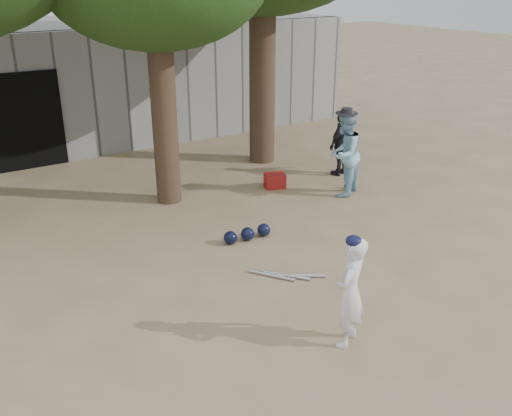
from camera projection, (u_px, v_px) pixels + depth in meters
ground at (259, 304)px, 7.83m from camera, size 70.00×70.00×0.00m
boy_player at (350, 292)px, 6.76m from camera, size 0.62×0.55×1.42m
spectator_blue at (344, 154)px, 11.38m from camera, size 1.05×0.98×1.72m
spectator_dark at (342, 144)px, 12.60m from camera, size 0.88×0.55×1.41m
red_bag at (275, 181)px, 12.03m from camera, size 0.50×0.44×0.30m
back_building at (49, 82)px, 15.29m from camera, size 16.00×5.24×3.00m
helmet_row at (247, 234)px, 9.67m from camera, size 0.87×0.27×0.23m
bat_pile at (287, 275)px, 8.52m from camera, size 0.90×0.78×0.06m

